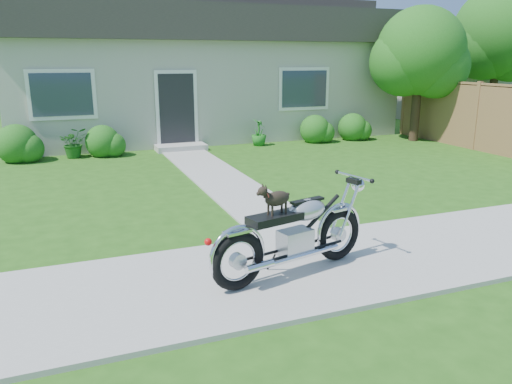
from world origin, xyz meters
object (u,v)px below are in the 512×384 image
at_px(potted_plant_right, 259,132).
at_px(tree_far, 504,37).
at_px(house, 200,69).
at_px(motorcycle_with_dog, 295,233).
at_px(fence, 477,116).
at_px(potted_plant_left, 74,143).
at_px(tree_near, 425,55).

bearing_deg(potted_plant_right, tree_far, 4.62).
bearing_deg(tree_far, house, 166.14).
xyz_separation_m(house, potted_plant_right, (0.84, -3.44, -1.76)).
bearing_deg(potted_plant_right, house, 103.71).
xyz_separation_m(house, motorcycle_with_dog, (-2.12, -12.15, -1.62)).
xyz_separation_m(fence, potted_plant_right, (-5.46, 2.80, -0.55)).
distance_m(tree_far, potted_plant_left, 15.35).
bearing_deg(house, potted_plant_left, -141.48).
height_order(tree_near, motorcycle_with_dog, tree_near).
bearing_deg(fence, house, 135.26).
distance_m(fence, tree_far, 6.16).
bearing_deg(house, fence, -44.74).
xyz_separation_m(fence, potted_plant_left, (-10.63, 2.80, -0.55)).
relative_size(tree_near, potted_plant_left, 5.15).
height_order(tree_near, potted_plant_left, tree_near).
bearing_deg(tree_near, potted_plant_right, 169.12).
xyz_separation_m(potted_plant_left, motorcycle_with_dog, (2.21, -8.70, 0.15)).
xyz_separation_m(fence, tree_far, (4.42, 3.60, 2.33)).
distance_m(house, potted_plant_right, 3.96).
relative_size(house, fence, 1.90).
relative_size(house, potted_plant_right, 16.06).
height_order(potted_plant_left, potted_plant_right, potted_plant_left).
bearing_deg(house, potted_plant_right, -76.29).
bearing_deg(motorcycle_with_dog, fence, 21.60).
bearing_deg(house, tree_near, -37.02).
relative_size(fence, tree_far, 1.30).
xyz_separation_m(tree_far, potted_plant_right, (-9.88, -0.80, -2.88)).
xyz_separation_m(house, tree_far, (10.72, -2.65, 1.11)).
height_order(tree_near, potted_plant_right, tree_near).
xyz_separation_m(tree_far, motorcycle_with_dog, (-12.84, -9.50, -2.73)).
distance_m(tree_far, potted_plant_right, 10.33).
bearing_deg(house, tree_far, -13.86).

